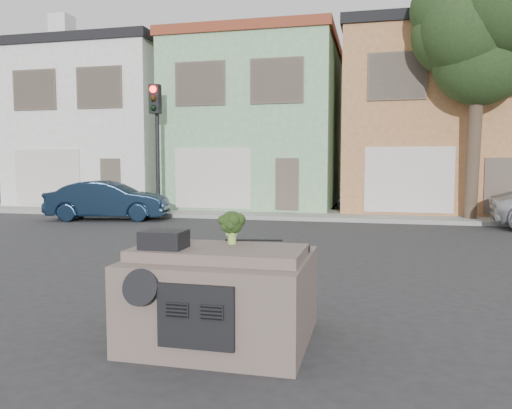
% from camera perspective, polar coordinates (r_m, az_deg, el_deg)
% --- Properties ---
extents(ground_plane, '(120.00, 120.00, 0.00)m').
position_cam_1_polar(ground_plane, '(8.91, 1.95, -8.68)').
color(ground_plane, '#303033').
rests_on(ground_plane, ground).
extents(sidewalk, '(40.00, 3.00, 0.15)m').
position_cam_1_polar(sidewalk, '(19.18, 8.10, -1.23)').
color(sidewalk, gray).
rests_on(sidewalk, ground).
extents(townhouse_white, '(7.20, 8.20, 7.55)m').
position_cam_1_polar(townhouse_white, '(26.32, -15.80, 8.34)').
color(townhouse_white, white).
rests_on(townhouse_white, ground).
extents(townhouse_mint, '(7.20, 8.20, 7.55)m').
position_cam_1_polar(townhouse_mint, '(23.64, 0.52, 8.94)').
color(townhouse_mint, '#8ABD89').
rests_on(townhouse_mint, ground).
extents(townhouse_tan, '(7.20, 8.20, 7.55)m').
position_cam_1_polar(townhouse_tan, '(23.17, 19.14, 8.75)').
color(townhouse_tan, '#BB7D4C').
rests_on(townhouse_tan, ground).
extents(navy_sedan, '(4.51, 2.40, 1.41)m').
position_cam_1_polar(navy_sedan, '(18.91, -16.43, -1.69)').
color(navy_sedan, black).
rests_on(navy_sedan, ground).
extents(traffic_signal, '(0.40, 0.40, 5.10)m').
position_cam_1_polar(traffic_signal, '(19.78, -11.30, 6.09)').
color(traffic_signal, black).
rests_on(traffic_signal, ground).
extents(tree_near, '(4.40, 4.00, 8.50)m').
position_cam_1_polar(tree_near, '(18.72, 23.79, 11.08)').
color(tree_near, '#253D1B').
rests_on(tree_near, ground).
extents(car_dashboard, '(2.00, 1.80, 1.12)m').
position_cam_1_polar(car_dashboard, '(5.95, -3.78, -9.99)').
color(car_dashboard, '#695850').
rests_on(car_dashboard, ground).
extents(instrument_hump, '(0.48, 0.38, 0.20)m').
position_cam_1_polar(instrument_hump, '(5.69, -10.47, -3.95)').
color(instrument_hump, black).
rests_on(instrument_hump, car_dashboard).
extents(wiper_arm, '(0.69, 0.15, 0.02)m').
position_cam_1_polar(wiper_arm, '(6.12, -0.25, -4.10)').
color(wiper_arm, black).
rests_on(wiper_arm, car_dashboard).
extents(broccoli, '(0.33, 0.33, 0.40)m').
position_cam_1_polar(broccoli, '(5.89, -2.78, -2.60)').
color(broccoli, black).
rests_on(broccoli, car_dashboard).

